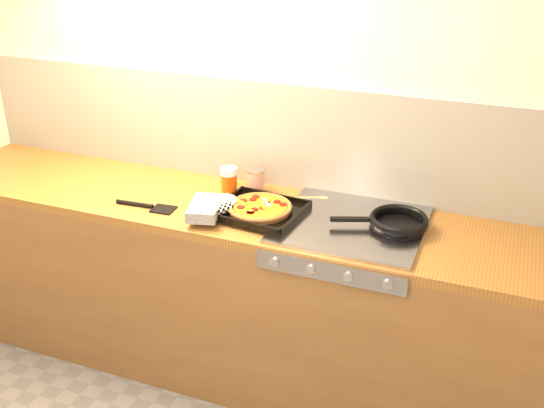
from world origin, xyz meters
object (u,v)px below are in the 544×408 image
at_px(frying_pan, 397,222).
at_px(juice_glass, 229,180).
at_px(pizza_on_tray, 245,208).
at_px(tomato_can, 256,181).

bearing_deg(frying_pan, juice_glass, 174.52).
height_order(pizza_on_tray, frying_pan, pizza_on_tray).
height_order(frying_pan, tomato_can, tomato_can).
distance_m(pizza_on_tray, frying_pan, 0.65).
height_order(pizza_on_tray, juice_glass, juice_glass).
relative_size(pizza_on_tray, juice_glass, 3.79).
relative_size(frying_pan, tomato_can, 3.67).
distance_m(pizza_on_tray, juice_glass, 0.25).
bearing_deg(frying_pan, tomato_can, 169.60).
xyz_separation_m(pizza_on_tray, frying_pan, (0.64, 0.11, -0.00)).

